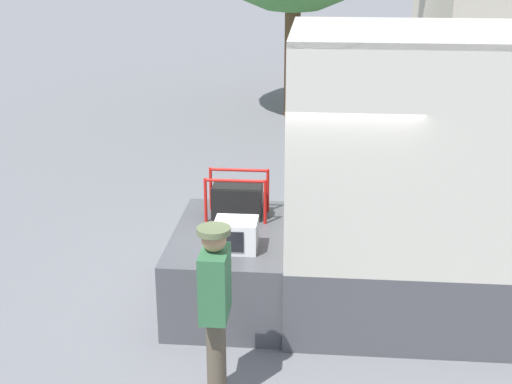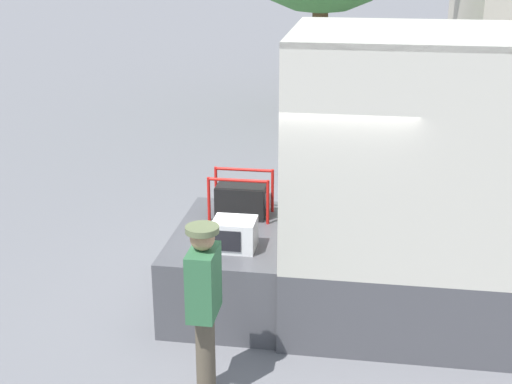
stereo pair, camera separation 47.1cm
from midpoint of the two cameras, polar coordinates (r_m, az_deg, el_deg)
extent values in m
plane|color=slate|center=(8.34, 4.21, -8.88)|extent=(160.00, 160.00, 0.00)
cube|color=#4C4C51|center=(8.35, 21.33, -6.92)|extent=(4.87, 2.15, 0.86)
cube|color=beige|center=(8.80, 21.24, 5.29)|extent=(4.87, 0.06, 2.26)
cylinder|color=orange|center=(7.45, 17.06, -4.26)|extent=(0.32, 0.32, 0.40)
cube|color=olive|center=(8.38, 20.79, -2.59)|extent=(0.44, 0.32, 0.24)
cube|color=#4C4C51|center=(8.21, -0.21, -5.92)|extent=(1.29, 2.04, 0.86)
cube|color=white|center=(7.52, 0.08, -3.42)|extent=(0.45, 0.37, 0.33)
cube|color=black|center=(7.35, -0.50, -3.98)|extent=(0.29, 0.01, 0.22)
cube|color=black|center=(8.39, 0.42, -0.72)|extent=(0.58, 0.35, 0.38)
cylinder|color=slate|center=(8.35, 1.99, -0.68)|extent=(0.22, 0.19, 0.19)
cylinder|color=red|center=(8.23, -2.16, -0.59)|extent=(0.04, 0.04, 0.53)
cylinder|color=red|center=(8.14, 2.61, -0.85)|extent=(0.04, 0.04, 0.53)
cylinder|color=red|center=(8.60, -1.65, 0.32)|extent=(0.04, 0.04, 0.53)
cylinder|color=red|center=(8.51, 2.91, 0.09)|extent=(0.04, 0.04, 0.53)
cylinder|color=red|center=(8.10, 0.22, 0.92)|extent=(0.69, 0.04, 0.04)
cylinder|color=red|center=(8.47, 0.62, 1.78)|extent=(0.69, 0.04, 0.04)
cylinder|color=brown|center=(6.68, -2.00, -12.71)|extent=(0.18, 0.18, 0.79)
cube|color=#336B42|center=(6.33, -2.08, -7.26)|extent=(0.24, 0.44, 0.63)
sphere|color=tan|center=(6.15, -2.12, -3.74)|extent=(0.22, 0.22, 0.22)
cylinder|color=#606B47|center=(6.12, -2.13, -3.03)|extent=(0.29, 0.29, 0.05)
cylinder|color=brown|center=(16.83, 5.87, 10.37)|extent=(0.36, 0.36, 2.61)
camera|label=1|loc=(0.24, -88.23, 0.63)|focal=50.00mm
camera|label=2|loc=(0.24, 91.77, -0.63)|focal=50.00mm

